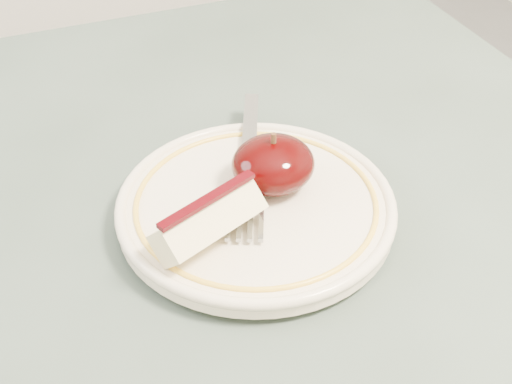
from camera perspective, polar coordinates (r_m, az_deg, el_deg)
name	(u,v)px	position (r m, az deg, el deg)	size (l,w,h in m)	color
plate	(256,206)	(0.54, 0.00, -1.15)	(0.21, 0.21, 0.02)	beige
apple_half	(273,164)	(0.54, 1.38, 2.25)	(0.06, 0.06, 0.05)	black
apple_wedge	(209,221)	(0.49, -3.80, -2.31)	(0.09, 0.06, 0.04)	beige
fork	(248,163)	(0.57, -0.63, 2.33)	(0.09, 0.18, 0.00)	gray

